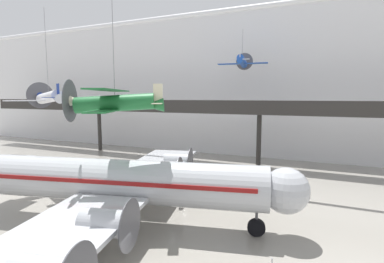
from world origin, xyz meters
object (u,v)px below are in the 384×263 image
at_px(airliner_silver_main, 110,181).
at_px(suspended_plane_green_biplane, 115,103).
at_px(suspended_plane_blue_trainer, 242,62).
at_px(suspended_plane_white_twin, 49,98).

distance_m(airliner_silver_main, suspended_plane_green_biplane, 6.27).
bearing_deg(suspended_plane_green_biplane, airliner_silver_main, -42.41).
height_order(suspended_plane_green_biplane, suspended_plane_blue_trainer, suspended_plane_blue_trainer).
xyz_separation_m(suspended_plane_green_biplane, suspended_plane_blue_trainer, (2.84, 25.29, 5.50)).
height_order(airliner_silver_main, suspended_plane_white_twin, suspended_plane_white_twin).
distance_m(airliner_silver_main, suspended_plane_white_twin, 15.02).
distance_m(suspended_plane_green_biplane, suspended_plane_blue_trainer, 26.04).
height_order(suspended_plane_green_biplane, suspended_plane_white_twin, suspended_plane_white_twin).
bearing_deg(airliner_silver_main, suspended_plane_blue_trainer, 68.16).
relative_size(suspended_plane_blue_trainer, suspended_plane_white_twin, 0.68).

